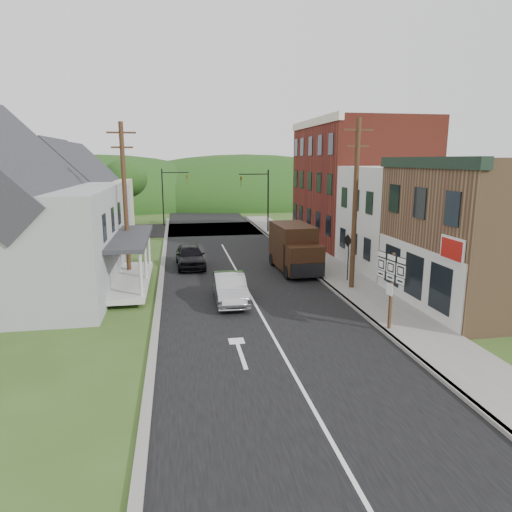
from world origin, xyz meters
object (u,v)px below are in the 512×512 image
silver_sedan (230,288)px  dark_sedan (190,256)px  warning_sign (348,251)px  route_sign_cluster (391,280)px  delivery_van (295,248)px

silver_sedan → dark_sedan: dark_sedan is taller
silver_sedan → warning_sign: warning_sign is taller
dark_sedan → route_sign_cluster: (7.60, -13.02, 1.45)m
dark_sedan → route_sign_cluster: route_sign_cluster is taller
dark_sedan → warning_sign: 10.35m
silver_sedan → delivery_van: (4.75, 5.62, 0.79)m
delivery_van → warning_sign: (2.27, -3.19, 0.38)m
delivery_van → route_sign_cluster: (1.16, -10.72, 0.71)m
silver_sedan → route_sign_cluster: size_ratio=1.35×
delivery_van → warning_sign: delivery_van is taller
dark_sedan → silver_sedan: bearing=-80.4°
silver_sedan → warning_sign: bearing=19.5°
warning_sign → delivery_van: bearing=105.0°
route_sign_cluster → warning_sign: bearing=71.8°
silver_sedan → dark_sedan: bearing=102.4°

